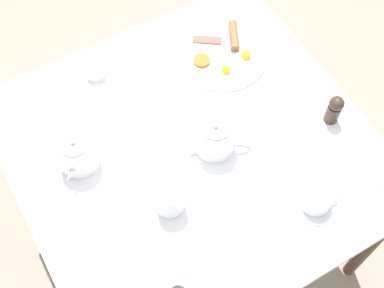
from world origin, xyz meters
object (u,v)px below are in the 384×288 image
(teacup_with_saucer_right, at_px, (316,200))
(creamer_jug, at_px, (95,70))
(teapot_near, at_px, (215,137))
(salt_grinder, at_px, (334,109))
(breakfast_plate, at_px, (224,54))
(water_glass_tall, at_px, (169,198))
(knife_by_plate, at_px, (147,105))
(spoon_for_tea, at_px, (374,185))
(fork_by_plate, at_px, (252,212))
(teapot_far, at_px, (77,152))

(teacup_with_saucer_right, relative_size, creamer_jug, 1.57)
(teacup_with_saucer_right, distance_m, creamer_jug, 0.80)
(teapot_near, bearing_deg, salt_grinder, -170.55)
(breakfast_plate, distance_m, teapot_near, 0.35)
(teapot_near, height_order, salt_grinder, teapot_near)
(water_glass_tall, xyz_separation_m, knife_by_plate, (0.10, 0.33, -0.05))
(spoon_for_tea, bearing_deg, breakfast_plate, 101.65)
(teacup_with_saucer_right, xyz_separation_m, water_glass_tall, (-0.36, 0.20, 0.02))
(breakfast_plate, distance_m, water_glass_tall, 0.56)
(water_glass_tall, bearing_deg, spoon_for_tea, -23.85)
(knife_by_plate, height_order, spoon_for_tea, same)
(teacup_with_saucer_right, relative_size, salt_grinder, 1.22)
(breakfast_plate, relative_size, salt_grinder, 2.68)
(fork_by_plate, relative_size, knife_by_plate, 0.68)
(breakfast_plate, xyz_separation_m, teacup_with_saucer_right, (-0.06, -0.58, 0.02))
(creamer_jug, height_order, knife_by_plate, creamer_jug)
(teapot_near, distance_m, water_glass_tall, 0.23)
(teacup_with_saucer_right, xyz_separation_m, spoon_for_tea, (0.18, -0.04, -0.03))
(fork_by_plate, bearing_deg, breakfast_plate, 66.48)
(water_glass_tall, bearing_deg, breakfast_plate, 42.65)
(breakfast_plate, height_order, teacup_with_saucer_right, teacup_with_saucer_right)
(water_glass_tall, relative_size, fork_by_plate, 0.74)
(water_glass_tall, bearing_deg, fork_by_plate, -34.94)
(fork_by_plate, distance_m, spoon_for_tea, 0.37)
(water_glass_tall, bearing_deg, knife_by_plate, 72.99)
(creamer_jug, xyz_separation_m, salt_grinder, (0.55, -0.52, 0.03))
(teacup_with_saucer_right, bearing_deg, fork_by_plate, 157.66)
(knife_by_plate, xyz_separation_m, spoon_for_tea, (0.44, -0.57, -0.00))
(teacup_with_saucer_right, height_order, creamer_jug, teacup_with_saucer_right)
(teapot_near, xyz_separation_m, salt_grinder, (0.36, -0.10, 0.00))
(teapot_far, xyz_separation_m, spoon_for_tea, (0.70, -0.50, -0.05))
(breakfast_plate, distance_m, fork_by_plate, 0.56)
(water_glass_tall, xyz_separation_m, salt_grinder, (0.57, 0.00, 0.00))
(breakfast_plate, bearing_deg, teacup_with_saucer_right, -95.64)
(water_glass_tall, relative_size, creamer_jug, 1.25)
(spoon_for_tea, bearing_deg, teacup_with_saucer_right, 168.30)
(teacup_with_saucer_right, relative_size, water_glass_tall, 1.25)
(teacup_with_saucer_right, xyz_separation_m, fork_by_plate, (-0.17, 0.07, -0.03))
(teapot_near, bearing_deg, fork_by_plate, 109.81)
(creamer_jug, bearing_deg, teapot_far, -123.53)
(teapot_far, height_order, fork_by_plate, teapot_far)
(salt_grinder, height_order, knife_by_plate, salt_grinder)
(breakfast_plate, distance_m, knife_by_plate, 0.31)
(creamer_jug, bearing_deg, fork_by_plate, -74.86)
(teapot_far, relative_size, spoon_for_tea, 1.44)
(creamer_jug, height_order, spoon_for_tea, creamer_jug)
(water_glass_tall, bearing_deg, teapot_far, 122.11)
(fork_by_plate, bearing_deg, teapot_near, 85.23)
(teapot_near, bearing_deg, creamer_jug, -40.31)
(teapot_far, bearing_deg, knife_by_plate, 142.37)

